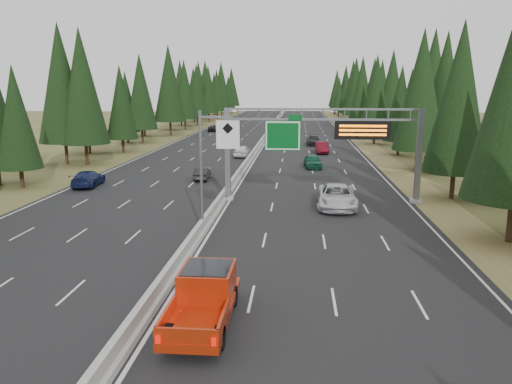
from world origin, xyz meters
TOP-DOWN VIEW (x-y plane):
  - road at (0.00, 80.00)m, footprint 32.00×260.00m
  - shoulder_right at (17.80, 80.00)m, footprint 3.60×260.00m
  - shoulder_left at (-17.80, 80.00)m, footprint 3.60×260.00m
  - median_barrier at (0.00, 80.00)m, footprint 0.70×260.00m
  - sign_gantry at (8.92, 34.88)m, footprint 16.75×0.98m
  - hov_sign_pole at (0.58, 24.97)m, footprint 2.80×0.50m
  - tree_row_right at (22.14, 68.63)m, footprint 11.47×244.39m
  - tree_row_left at (-21.99, 77.87)m, footprint 12.06×243.31m
  - silver_minivan at (9.46, 32.74)m, footprint 3.16×6.57m
  - red_pickup at (2.55, 12.35)m, footprint 2.27×6.37m
  - car_ahead_green at (8.06, 53.16)m, footprint 2.34×4.84m
  - car_ahead_dkred at (9.82, 67.21)m, footprint 1.89×4.97m
  - car_ahead_dkgrey at (8.85, 77.92)m, footprint 2.28×5.48m
  - car_ahead_white at (5.07, 109.70)m, footprint 3.25×6.03m
  - car_ahead_far at (1.50, 136.36)m, footprint 1.90×4.37m
  - car_onc_near at (-3.66, 44.09)m, footprint 1.57×3.99m
  - car_onc_blue at (-14.11, 39.71)m, footprint 2.61×5.47m
  - car_onc_white at (-1.50, 62.22)m, footprint 2.09×4.88m
  - car_onc_far at (-12.33, 104.04)m, footprint 2.38×5.09m

SIDE VIEW (x-z plane):
  - shoulder_right at x=17.80m, z-range 0.00..0.06m
  - shoulder_left at x=-17.80m, z-range 0.00..0.06m
  - road at x=0.00m, z-range 0.00..0.08m
  - median_barrier at x=0.00m, z-range -0.01..0.84m
  - car_onc_near at x=-3.66m, z-range 0.08..1.37m
  - car_onc_far at x=-12.33m, z-range 0.08..1.49m
  - car_ahead_far at x=1.50m, z-range 0.08..1.55m
  - car_onc_blue at x=-14.11m, z-range 0.08..1.62m
  - car_ahead_dkgrey at x=8.85m, z-range 0.08..1.66m
  - car_ahead_green at x=8.06m, z-range 0.08..1.68m
  - car_ahead_white at x=5.07m, z-range 0.08..1.69m
  - car_ahead_dkred at x=9.82m, z-range 0.08..1.70m
  - car_onc_white at x=-1.50m, z-range 0.08..1.72m
  - silver_minivan at x=9.46m, z-range 0.08..1.89m
  - red_pickup at x=2.55m, z-range 0.19..2.27m
  - hov_sign_pole at x=0.58m, z-range 0.72..8.72m
  - sign_gantry at x=8.92m, z-range 1.37..9.17m
  - tree_row_right at x=22.14m, z-range -0.08..18.59m
  - tree_row_left at x=-21.99m, z-range -0.02..18.83m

